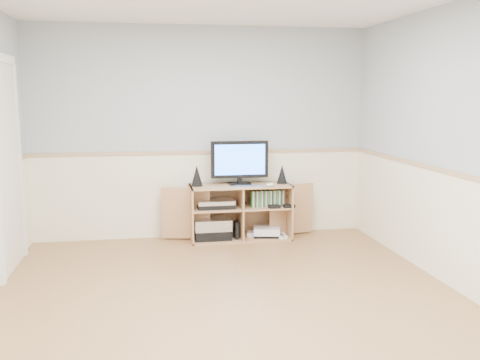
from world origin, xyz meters
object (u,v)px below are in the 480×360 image
keyboard (249,186)px  game_consoles (266,232)px  monitor (240,161)px  media_cabinet (240,210)px

keyboard → game_consoles: bearing=36.2°
monitor → media_cabinet: bearing=90.0°
game_consoles → media_cabinet: bearing=167.8°
game_consoles → monitor: bearing=168.8°
media_cabinet → monitor: monitor is taller
monitor → game_consoles: 0.91m
media_cabinet → game_consoles: bearing=-12.2°
keyboard → monitor: bearing=118.7°
media_cabinet → keyboard: 0.38m
media_cabinet → monitor: (0.00, -0.01, 0.60)m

